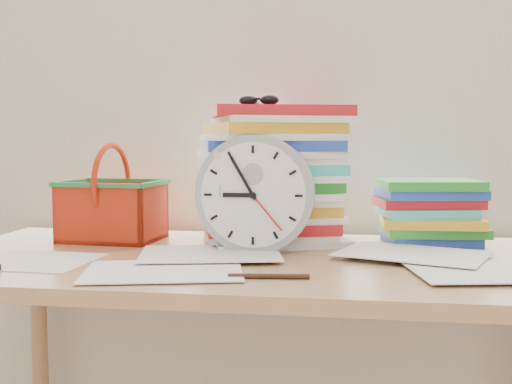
% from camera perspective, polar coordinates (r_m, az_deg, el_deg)
% --- Properties ---
extents(curtain, '(2.40, 0.01, 2.50)m').
position_cam_1_polar(curtain, '(1.78, 1.42, 14.33)').
color(curtain, silver).
rests_on(curtain, room_shell).
extents(desk, '(1.40, 0.70, 0.75)m').
position_cam_1_polar(desk, '(1.42, -0.56, -8.70)').
color(desk, '#A5794D').
rests_on(desk, ground).
extents(paper_stack, '(0.42, 0.39, 0.33)m').
position_cam_1_polar(paper_stack, '(1.57, 1.65, 1.52)').
color(paper_stack, white).
rests_on(paper_stack, desk).
extents(clock, '(0.26, 0.05, 0.26)m').
position_cam_1_polar(clock, '(1.43, -0.09, -0.19)').
color(clock, '#98A1A8').
rests_on(clock, desk).
extents(sunglasses, '(0.14, 0.13, 0.03)m').
position_cam_1_polar(sunglasses, '(1.52, 0.25, 8.18)').
color(sunglasses, black).
rests_on(sunglasses, paper_stack).
extents(book_stack, '(0.28, 0.22, 0.16)m').
position_cam_1_polar(book_stack, '(1.62, 15.38, -1.70)').
color(book_stack, white).
rests_on(book_stack, desk).
extents(basket, '(0.25, 0.20, 0.24)m').
position_cam_1_polar(basket, '(1.64, -12.66, -0.09)').
color(basket, red).
rests_on(basket, desk).
extents(pen, '(0.15, 0.03, 0.01)m').
position_cam_1_polar(pen, '(1.18, 1.14, -7.50)').
color(pen, black).
rests_on(pen, desk).
extents(scattered_papers, '(1.26, 0.42, 0.02)m').
position_cam_1_polar(scattered_papers, '(1.40, -0.56, -5.48)').
color(scattered_papers, white).
rests_on(scattered_papers, desk).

